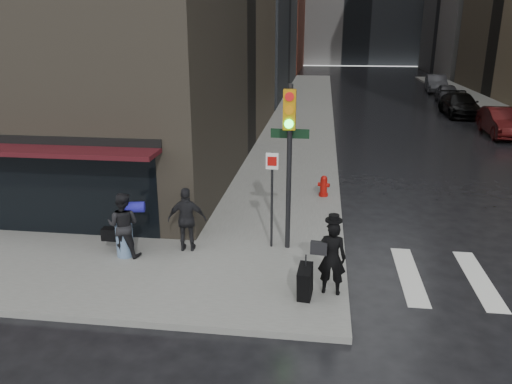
{
  "coord_description": "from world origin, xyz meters",
  "views": [
    {
      "loc": [
        1.27,
        -10.15,
        5.66
      ],
      "look_at": [
        -0.47,
        2.94,
        1.3
      ],
      "focal_mm": 35.0,
      "sensor_mm": 36.0,
      "label": 1
    }
  ],
  "objects_px": {
    "man_jeans": "(123,225)",
    "man_greycoat": "(187,220)",
    "man_overcoat": "(326,262)",
    "parked_car_3": "(460,105)",
    "parked_car_5": "(436,83)",
    "fire_hydrant": "(324,187)",
    "traffic_light": "(288,146)",
    "parked_car_2": "(502,122)",
    "parked_car_4": "(447,93)"
  },
  "relations": [
    {
      "from": "man_jeans",
      "to": "man_greycoat",
      "type": "xyz_separation_m",
      "value": [
        1.49,
        0.54,
        0.01
      ]
    },
    {
      "from": "man_overcoat",
      "to": "parked_car_3",
      "type": "distance_m",
      "value": 27.02
    },
    {
      "from": "parked_car_3",
      "to": "parked_car_5",
      "type": "relative_size",
      "value": 1.08
    },
    {
      "from": "fire_hydrant",
      "to": "parked_car_3",
      "type": "relative_size",
      "value": 0.14
    },
    {
      "from": "man_jeans",
      "to": "parked_car_5",
      "type": "distance_m",
      "value": 40.46
    },
    {
      "from": "man_greycoat",
      "to": "parked_car_5",
      "type": "xyz_separation_m",
      "value": [
        13.62,
        37.0,
        -0.22
      ]
    },
    {
      "from": "man_greycoat",
      "to": "fire_hydrant",
      "type": "distance_m",
      "value": 6.02
    },
    {
      "from": "traffic_light",
      "to": "parked_car_2",
      "type": "distance_m",
      "value": 19.79
    },
    {
      "from": "man_jeans",
      "to": "parked_car_5",
      "type": "bearing_deg",
      "value": -112.6
    },
    {
      "from": "man_overcoat",
      "to": "traffic_light",
      "type": "height_order",
      "value": "traffic_light"
    },
    {
      "from": "parked_car_4",
      "to": "fire_hydrant",
      "type": "bearing_deg",
      "value": -106.09
    },
    {
      "from": "man_overcoat",
      "to": "parked_car_2",
      "type": "height_order",
      "value": "man_overcoat"
    },
    {
      "from": "fire_hydrant",
      "to": "traffic_light",
      "type": "bearing_deg",
      "value": -102.09
    },
    {
      "from": "parked_car_4",
      "to": "parked_car_5",
      "type": "relative_size",
      "value": 0.86
    },
    {
      "from": "parked_car_3",
      "to": "traffic_light",
      "type": "bearing_deg",
      "value": -112.56
    },
    {
      "from": "fire_hydrant",
      "to": "parked_car_2",
      "type": "height_order",
      "value": "parked_car_2"
    },
    {
      "from": "man_overcoat",
      "to": "traffic_light",
      "type": "xyz_separation_m",
      "value": [
        -1.02,
        2.23,
        1.96
      ]
    },
    {
      "from": "parked_car_2",
      "to": "parked_car_3",
      "type": "relative_size",
      "value": 0.91
    },
    {
      "from": "man_greycoat",
      "to": "parked_car_2",
      "type": "bearing_deg",
      "value": -134.0
    },
    {
      "from": "man_greycoat",
      "to": "parked_car_2",
      "type": "distance_m",
      "value": 21.46
    },
    {
      "from": "traffic_light",
      "to": "parked_car_3",
      "type": "xyz_separation_m",
      "value": [
        9.99,
        23.26,
        -2.15
      ]
    },
    {
      "from": "man_overcoat",
      "to": "traffic_light",
      "type": "relative_size",
      "value": 0.44
    },
    {
      "from": "man_overcoat",
      "to": "parked_car_3",
      "type": "xyz_separation_m",
      "value": [
        8.96,
        25.49,
        -0.19
      ]
    },
    {
      "from": "man_overcoat",
      "to": "man_greycoat",
      "type": "height_order",
      "value": "man_overcoat"
    },
    {
      "from": "man_greycoat",
      "to": "traffic_light",
      "type": "xyz_separation_m",
      "value": [
        2.51,
        0.41,
        1.89
      ]
    },
    {
      "from": "parked_car_2",
      "to": "parked_car_5",
      "type": "bearing_deg",
      "value": 90.02
    },
    {
      "from": "man_greycoat",
      "to": "parked_car_4",
      "type": "xyz_separation_m",
      "value": [
        13.16,
        30.34,
        -0.3
      ]
    },
    {
      "from": "man_greycoat",
      "to": "parked_car_3",
      "type": "bearing_deg",
      "value": -124.26
    },
    {
      "from": "parked_car_3",
      "to": "parked_car_5",
      "type": "xyz_separation_m",
      "value": [
        1.13,
        13.33,
        0.04
      ]
    },
    {
      "from": "traffic_light",
      "to": "parked_car_4",
      "type": "height_order",
      "value": "traffic_light"
    },
    {
      "from": "man_greycoat",
      "to": "traffic_light",
      "type": "distance_m",
      "value": 3.17
    },
    {
      "from": "man_greycoat",
      "to": "parked_car_5",
      "type": "distance_m",
      "value": 39.43
    },
    {
      "from": "man_jeans",
      "to": "fire_hydrant",
      "type": "xyz_separation_m",
      "value": [
        4.96,
        5.43,
        -0.52
      ]
    },
    {
      "from": "man_jeans",
      "to": "traffic_light",
      "type": "relative_size",
      "value": 0.39
    },
    {
      "from": "man_overcoat",
      "to": "parked_car_4",
      "type": "height_order",
      "value": "man_overcoat"
    },
    {
      "from": "parked_car_2",
      "to": "parked_car_4",
      "type": "relative_size",
      "value": 1.13
    },
    {
      "from": "man_overcoat",
      "to": "parked_car_4",
      "type": "xyz_separation_m",
      "value": [
        9.63,
        32.15,
        -0.23
      ]
    },
    {
      "from": "man_overcoat",
      "to": "parked_car_3",
      "type": "relative_size",
      "value": 0.37
    },
    {
      "from": "man_overcoat",
      "to": "parked_car_2",
      "type": "distance_m",
      "value": 21.11
    },
    {
      "from": "parked_car_3",
      "to": "man_greycoat",
      "type": "bearing_deg",
      "value": -117.14
    },
    {
      "from": "fire_hydrant",
      "to": "parked_car_4",
      "type": "height_order",
      "value": "parked_car_4"
    },
    {
      "from": "man_overcoat",
      "to": "fire_hydrant",
      "type": "distance_m",
      "value": 6.72
    },
    {
      "from": "man_greycoat",
      "to": "parked_car_2",
      "type": "relative_size",
      "value": 0.37
    },
    {
      "from": "traffic_light",
      "to": "parked_car_4",
      "type": "xyz_separation_m",
      "value": [
        10.66,
        29.93,
        -2.2
      ]
    },
    {
      "from": "man_jeans",
      "to": "parked_car_4",
      "type": "relative_size",
      "value": 0.41
    },
    {
      "from": "man_overcoat",
      "to": "parked_car_4",
      "type": "distance_m",
      "value": 33.56
    },
    {
      "from": "man_overcoat",
      "to": "parked_car_2",
      "type": "xyz_separation_m",
      "value": [
        9.55,
        18.83,
        -0.17
      ]
    },
    {
      "from": "parked_car_3",
      "to": "parked_car_4",
      "type": "xyz_separation_m",
      "value": [
        0.67,
        6.66,
        -0.04
      ]
    },
    {
      "from": "man_greycoat",
      "to": "traffic_light",
      "type": "height_order",
      "value": "traffic_light"
    },
    {
      "from": "parked_car_3",
      "to": "parked_car_4",
      "type": "height_order",
      "value": "parked_car_3"
    }
  ]
}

